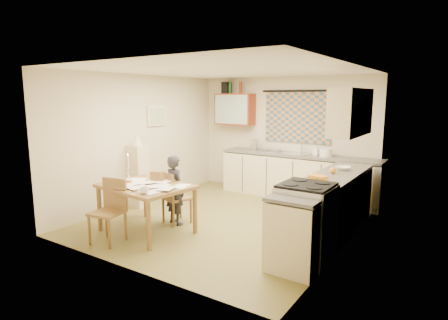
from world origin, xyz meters
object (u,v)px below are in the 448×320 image
Objects in this scene: stove at (305,223)px; dining_table at (147,208)px; counter_back at (298,177)px; chair_far at (176,207)px; person at (175,190)px; counter_right at (327,209)px; shelf_stand at (138,176)px.

stove is 2.46m from dining_table.
chair_far is at bearing -113.12° from counter_back.
counter_right is at bearing -147.94° from person.
shelf_stand is at bearing 3.62° from chair_far.
counter_back is 2.83m from person.
stove is (1.23, -2.78, 0.05)m from counter_back.
chair_far is at bearing 87.14° from dining_table.
shelf_stand reaches higher than counter_right.
counter_back is at bearing 122.74° from counter_right.
counter_back is 3.28× the size of stove.
dining_table is at bearing 91.88° from person.
chair_far is at bearing -164.27° from counter_right.
shelf_stand is (-3.54, -0.32, 0.14)m from counter_right.
dining_table is 0.59m from chair_far.
dining_table is at bearing -39.20° from shelf_stand.
shelf_stand is at bearing -135.92° from counter_back.
stove is 0.70× the size of dining_table.
counter_right is 2.43m from chair_far.
stove is (-0.00, -0.87, 0.05)m from counter_right.
dining_table is 1.67× the size of chair_far.
person is 1.29m from shelf_stand.
chair_far is 0.31m from person.
person is (-2.30, 0.17, 0.07)m from stove.
counter_right is 0.87m from stove.
chair_far is at bearing -47.41° from person.
chair_far is (-2.33, -0.66, -0.18)m from counter_right.
counter_back is 2.80m from chair_far.
chair_far is 0.75× the size of person.
counter_back reaches higher than chair_far.
shelf_stand is at bearing -174.80° from counter_right.
stove is 1.16× the size of chair_far.
counter_right is 2.50× the size of shelf_stand.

